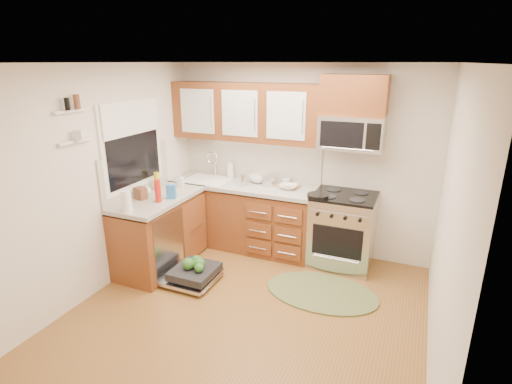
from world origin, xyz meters
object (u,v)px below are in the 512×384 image
at_px(range, 342,230).
at_px(bowl_b, 259,179).
at_px(cutting_board, 288,186).
at_px(upper_cabinets, 245,112).
at_px(dishwasher, 192,274).
at_px(bowl_a, 288,187).
at_px(cup, 286,181).
at_px(stock_pot, 269,181).
at_px(skillet, 318,196).
at_px(sink, 208,188).
at_px(rug, 322,292).
at_px(paper_towel_roll, 126,201).
at_px(microwave, 351,133).

relative_size(range, bowl_b, 3.24).
xyz_separation_m(range, cutting_board, (-0.78, 0.12, 0.46)).
height_order(upper_cabinets, dishwasher, upper_cabinets).
bearing_deg(bowl_a, range, -2.44).
relative_size(bowl_a, cup, 1.97).
bearing_deg(upper_cabinets, stock_pot, -9.51).
bearing_deg(skillet, stock_pot, 156.16).
xyz_separation_m(sink, rug, (1.88, -0.76, -0.79)).
bearing_deg(paper_towel_roll, bowl_b, 60.61).
bearing_deg(bowl_b, cutting_board, -6.51).
height_order(skillet, cutting_board, skillet).
relative_size(sink, paper_towel_roll, 2.58).
xyz_separation_m(microwave, bowl_a, (-0.75, -0.09, -0.75)).
distance_m(upper_cabinets, bowl_a, 1.14).
distance_m(bowl_a, cup, 0.21).
xyz_separation_m(bowl_b, cup, (0.38, 0.05, 0.00)).
bearing_deg(upper_cabinets, cutting_board, -2.28).
bearing_deg(dishwasher, bowl_b, 75.96).
distance_m(upper_cabinets, rug, 2.48).
bearing_deg(bowl_a, sink, -177.98).
bearing_deg(dishwasher, cutting_board, 58.58).
bearing_deg(cutting_board, sink, -173.57).
relative_size(microwave, skillet, 2.93).
xyz_separation_m(range, microwave, (0.00, 0.12, 1.23)).
height_order(paper_towel_roll, cup, paper_towel_roll).
distance_m(range, dishwasher, 1.95).
xyz_separation_m(microwave, sink, (-1.93, -0.13, -0.90)).
distance_m(sink, dishwasher, 1.38).
xyz_separation_m(rug, bowl_a, (-0.69, 0.80, 0.94)).
height_order(sink, skillet, skillet).
height_order(sink, bowl_a, bowl_a).
bearing_deg(dishwasher, range, 36.27).
height_order(dishwasher, stock_pot, stock_pot).
height_order(upper_cabinets, skillet, upper_cabinets).
height_order(stock_pot, cutting_board, stock_pot).
height_order(skillet, bowl_b, bowl_b).
bearing_deg(upper_cabinets, range, -5.89).
xyz_separation_m(upper_cabinets, rug, (1.35, -0.92, -1.86)).
bearing_deg(sink, paper_towel_roll, -97.81).
bearing_deg(cutting_board, bowl_a, -70.40).
bearing_deg(bowl_b, paper_towel_roll, -119.39).
bearing_deg(cutting_board, rug, -50.92).
bearing_deg(skillet, cutting_board, 143.31).
relative_size(range, sink, 1.53).
relative_size(skillet, stock_pot, 1.29).
bearing_deg(dishwasher, microwave, 39.07).
relative_size(upper_cabinets, rug, 1.61).
distance_m(rug, bowl_b, 1.78).
bearing_deg(microwave, dishwasher, -140.93).
xyz_separation_m(skillet, bowl_a, (-0.47, 0.28, -0.02)).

